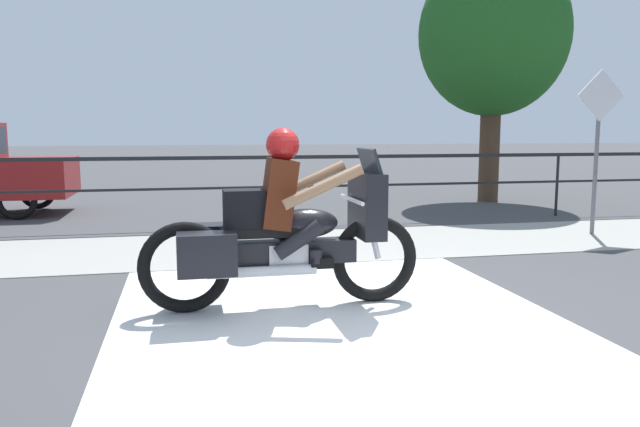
# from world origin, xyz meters

# --- Properties ---
(ground_plane) EXTENTS (120.00, 120.00, 0.00)m
(ground_plane) POSITION_xyz_m (0.00, 0.00, 0.00)
(ground_plane) COLOR #424244
(sidewalk_band) EXTENTS (44.00, 2.40, 0.01)m
(sidewalk_band) POSITION_xyz_m (0.00, 3.40, 0.01)
(sidewalk_band) COLOR #99968E
(sidewalk_band) RESTS_ON ground
(crosswalk_band) EXTENTS (3.67, 6.00, 0.01)m
(crosswalk_band) POSITION_xyz_m (-0.28, -0.20, 0.00)
(crosswalk_band) COLOR silver
(crosswalk_band) RESTS_ON ground
(fence_railing) EXTENTS (36.00, 0.05, 1.14)m
(fence_railing) POSITION_xyz_m (0.00, 5.32, 0.90)
(fence_railing) COLOR black
(fence_railing) RESTS_ON ground
(motorcycle) EXTENTS (2.48, 0.76, 1.58)m
(motorcycle) POSITION_xyz_m (-0.67, 0.55, 0.69)
(motorcycle) COLOR black
(motorcycle) RESTS_ON ground
(street_sign) EXTENTS (0.75, 0.06, 2.43)m
(street_sign) POSITION_xyz_m (4.45, 3.37, 1.54)
(street_sign) COLOR slate
(street_sign) RESTS_ON ground
(tree_behind_sign) EXTENTS (3.18, 3.18, 5.35)m
(tree_behind_sign) POSITION_xyz_m (5.04, 7.81, 3.57)
(tree_behind_sign) COLOR #473323
(tree_behind_sign) RESTS_ON ground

